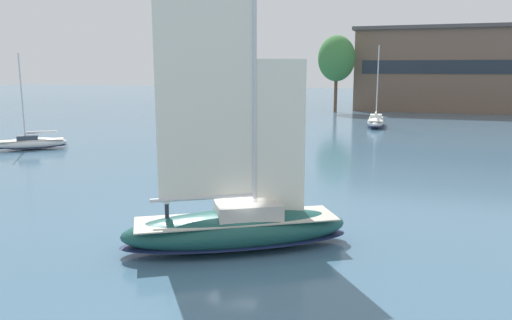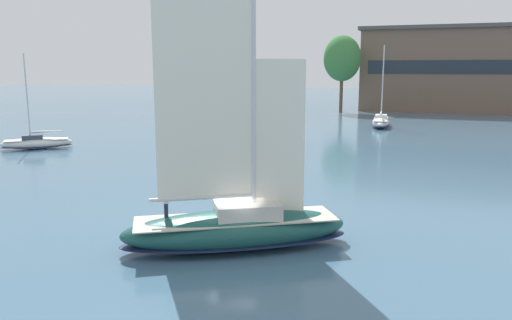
# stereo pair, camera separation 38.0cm
# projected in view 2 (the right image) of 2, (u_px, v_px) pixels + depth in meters

# --- Properties ---
(ground_plane) EXTENTS (400.00, 400.00, 0.00)m
(ground_plane) POSITION_uv_depth(u_px,v_px,m) (236.00, 248.00, 24.74)
(ground_plane) COLOR #42667F
(waterfront_building) EXTENTS (34.19, 15.74, 17.00)m
(waterfront_building) POSITION_uv_depth(u_px,v_px,m) (445.00, 69.00, 103.04)
(waterfront_building) COLOR brown
(waterfront_building) RESTS_ON ground
(tree_shore_left) EXTENTS (7.36, 7.36, 15.15)m
(tree_shore_left) POSITION_uv_depth(u_px,v_px,m) (342.00, 59.00, 98.63)
(tree_shore_left) COLOR brown
(tree_shore_left) RESTS_ON ground
(tree_shore_center) EXTENTS (6.37, 6.37, 13.10)m
(tree_shore_center) POSITION_uv_depth(u_px,v_px,m) (206.00, 66.00, 117.86)
(tree_shore_center) COLOR #4C3828
(tree_shore_center) RESTS_ON ground
(sailboat_main) EXTENTS (11.30, 8.51, 15.49)m
(sailboat_main) POSITION_uv_depth(u_px,v_px,m) (236.00, 224.00, 24.53)
(sailboat_main) COLOR #194C47
(sailboat_main) RESTS_ON ground
(sailboat_moored_near_marina) EXTENTS (6.30, 6.17, 9.48)m
(sailboat_moored_near_marina) POSITION_uv_depth(u_px,v_px,m) (259.00, 135.00, 61.63)
(sailboat_moored_near_marina) COLOR navy
(sailboat_moored_near_marina) RESTS_ON ground
(sailboat_moored_mid_channel) EXTENTS (3.02, 8.96, 12.14)m
(sailboat_moored_mid_channel) POSITION_uv_depth(u_px,v_px,m) (381.00, 121.00, 75.28)
(sailboat_moored_mid_channel) COLOR silver
(sailboat_moored_mid_channel) RESTS_ON ground
(sailboat_moored_far_slip) EXTENTS (7.11, 6.43, 10.34)m
(sailboat_moored_far_slip) POSITION_uv_depth(u_px,v_px,m) (36.00, 142.00, 54.93)
(sailboat_moored_far_slip) COLOR silver
(sailboat_moored_far_slip) RESTS_ON ground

